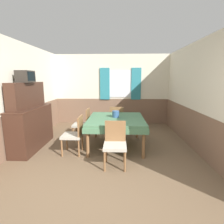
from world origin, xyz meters
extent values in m
plane|color=brown|center=(0.00, 0.00, 0.00)|extent=(16.00, 16.00, 0.00)
cube|color=silver|center=(0.00, 4.55, 1.77)|extent=(4.63, 0.05, 1.65)
cube|color=brown|center=(0.00, 4.55, 0.47)|extent=(4.63, 0.05, 0.95)
cube|color=white|center=(0.32, 4.52, 1.52)|extent=(0.96, 0.01, 1.00)
cube|color=teal|center=(-0.27, 4.50, 1.52)|extent=(0.36, 0.03, 1.17)
cube|color=teal|center=(0.91, 4.50, 1.52)|extent=(0.36, 0.03, 1.17)
cube|color=silver|center=(-2.14, 2.26, 1.77)|extent=(0.05, 4.93, 1.65)
cube|color=brown|center=(-2.14, 2.26, 0.47)|extent=(0.05, 4.93, 0.95)
cube|color=silver|center=(2.14, 2.26, 1.77)|extent=(0.05, 4.93, 1.65)
cube|color=brown|center=(2.14, 2.26, 0.47)|extent=(0.05, 4.93, 0.95)
cube|color=#4C7A56|center=(0.21, 2.16, 0.71)|extent=(1.38, 1.52, 0.06)
cube|color=#4C7A56|center=(0.21, 2.16, 0.62)|extent=(1.41, 1.55, 0.12)
cylinder|color=brown|center=(-0.40, 1.48, 0.34)|extent=(0.07, 0.07, 0.68)
cylinder|color=brown|center=(0.81, 1.48, 0.34)|extent=(0.07, 0.07, 0.68)
cylinder|color=brown|center=(-0.40, 2.84, 0.34)|extent=(0.07, 0.07, 0.68)
cylinder|color=brown|center=(0.81, 2.84, 0.34)|extent=(0.07, 0.07, 0.68)
cylinder|color=brown|center=(-0.99, 1.48, 0.20)|extent=(0.04, 0.04, 0.40)
cylinder|color=brown|center=(-0.99, 1.86, 0.20)|extent=(0.04, 0.04, 0.40)
cylinder|color=brown|center=(-0.61, 1.48, 0.20)|extent=(0.04, 0.04, 0.40)
cylinder|color=brown|center=(-0.61, 1.86, 0.20)|extent=(0.04, 0.04, 0.40)
cube|color=#B7B2A3|center=(-0.80, 1.67, 0.43)|extent=(0.44, 0.44, 0.06)
cube|color=brown|center=(-0.60, 1.67, 0.67)|extent=(0.04, 0.42, 0.43)
cylinder|color=brown|center=(-0.99, 2.45, 0.20)|extent=(0.04, 0.04, 0.40)
cylinder|color=brown|center=(-0.99, 2.83, 0.20)|extent=(0.04, 0.04, 0.40)
cylinder|color=brown|center=(-0.61, 2.45, 0.20)|extent=(0.04, 0.04, 0.40)
cylinder|color=brown|center=(-0.61, 2.83, 0.20)|extent=(0.04, 0.04, 0.40)
cube|color=#B7B2A3|center=(-0.80, 2.64, 0.43)|extent=(0.44, 0.44, 0.06)
cube|color=brown|center=(-0.60, 2.64, 0.67)|extent=(0.04, 0.42, 0.43)
cylinder|color=brown|center=(0.40, 0.89, 0.20)|extent=(0.04, 0.04, 0.40)
cylinder|color=brown|center=(0.02, 0.89, 0.20)|extent=(0.04, 0.04, 0.40)
cylinder|color=brown|center=(0.40, 1.27, 0.20)|extent=(0.04, 0.04, 0.40)
cylinder|color=brown|center=(0.02, 1.27, 0.20)|extent=(0.04, 0.04, 0.40)
cube|color=#B7B2A3|center=(0.21, 1.08, 0.43)|extent=(0.44, 0.44, 0.06)
cube|color=brown|center=(0.21, 1.28, 0.67)|extent=(0.42, 0.04, 0.43)
cylinder|color=brown|center=(0.02, 3.42, 0.20)|extent=(0.04, 0.04, 0.40)
cylinder|color=brown|center=(0.40, 3.42, 0.20)|extent=(0.04, 0.04, 0.40)
cylinder|color=brown|center=(0.02, 3.04, 0.20)|extent=(0.04, 0.04, 0.40)
cylinder|color=brown|center=(0.40, 3.04, 0.20)|extent=(0.04, 0.04, 0.40)
cube|color=#B7B2A3|center=(0.21, 3.23, 0.43)|extent=(0.44, 0.44, 0.06)
cube|color=brown|center=(0.21, 3.03, 0.67)|extent=(0.42, 0.04, 0.43)
cube|color=#3D2319|center=(-1.87, 1.97, 0.51)|extent=(0.44, 1.50, 1.03)
cube|color=#4C2C1F|center=(-1.87, 1.97, 1.02)|extent=(0.46, 1.52, 0.02)
cube|color=#3D2319|center=(-1.93, 1.97, 1.33)|extent=(0.24, 1.35, 0.60)
cube|color=#2D2823|center=(-1.87, 1.86, 1.76)|extent=(0.28, 0.40, 0.27)
cube|color=black|center=(-1.72, 1.86, 1.77)|extent=(0.01, 0.33, 0.20)
cylinder|color=#335684|center=(0.19, 2.24, 0.83)|extent=(0.18, 0.18, 0.17)
camera|label=1|loc=(0.28, -2.12, 1.72)|focal=28.00mm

